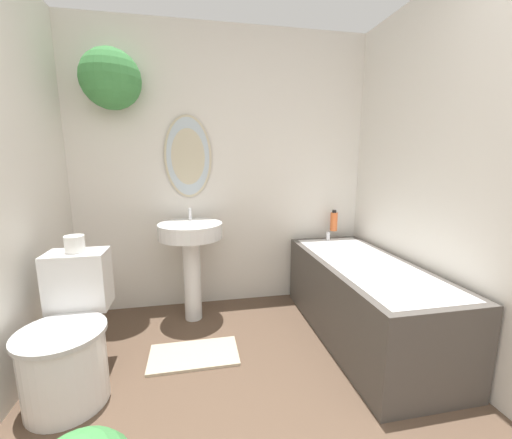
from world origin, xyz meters
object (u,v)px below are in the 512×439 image
pedestal_sink (191,246)px  toilet_paper_roll (75,244)px  toilet (69,341)px  shampoo_bottle (334,221)px  bathtub (363,298)px

pedestal_sink → toilet_paper_roll: (-0.67, -0.50, 0.18)m
toilet → toilet_paper_roll: size_ratio=6.89×
shampoo_bottle → pedestal_sink: bearing=-172.1°
toilet → toilet_paper_roll: toilet_paper_roll is taller
pedestal_sink → shampoo_bottle: bearing=7.9°
shampoo_bottle → toilet_paper_roll: 2.09m
toilet_paper_roll → shampoo_bottle: bearing=19.0°
bathtub → shampoo_bottle: shampoo_bottle is taller
toilet_paper_roll → bathtub: bearing=-0.5°
toilet → pedestal_sink: bearing=47.6°
shampoo_bottle → toilet_paper_roll: size_ratio=1.77×
toilet → shampoo_bottle: (1.97, 0.91, 0.43)m
toilet → toilet_paper_roll: bearing=90.0°
bathtub → toilet_paper_roll: toilet_paper_roll is taller
toilet → bathtub: (1.91, 0.22, -0.01)m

